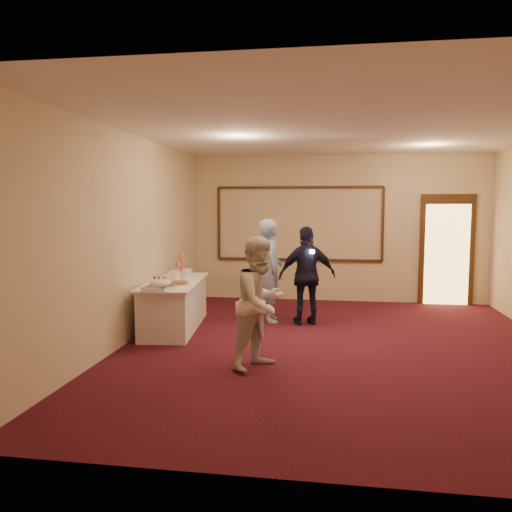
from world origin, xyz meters
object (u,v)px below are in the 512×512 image
(buffet_table, at_px, (175,305))
(guest, at_px, (307,276))
(man, at_px, (270,271))
(cupcake_stand, at_px, (180,266))
(plate_stack_b, at_px, (187,273))
(plate_stack_a, at_px, (175,275))
(woman, at_px, (261,303))
(pavlova_tray, at_px, (160,285))
(tart, at_px, (180,283))

(buffet_table, bearing_deg, guest, 16.12)
(buffet_table, bearing_deg, man, 26.72)
(cupcake_stand, relative_size, plate_stack_b, 2.24)
(plate_stack_a, xyz_separation_m, woman, (1.66, -1.82, -0.05))
(buffet_table, xyz_separation_m, pavlova_tray, (0.09, -0.90, 0.46))
(man, relative_size, woman, 1.09)
(man, relative_size, guest, 1.07)
(tart, bearing_deg, buffet_table, 119.05)
(cupcake_stand, relative_size, woman, 0.25)
(buffet_table, height_order, plate_stack_a, plate_stack_a)
(pavlova_tray, relative_size, man, 0.31)
(plate_stack_b, height_order, guest, guest)
(plate_stack_b, height_order, woman, woman)
(cupcake_stand, bearing_deg, plate_stack_a, -79.89)
(tart, bearing_deg, cupcake_stand, 106.62)
(cupcake_stand, distance_m, tart, 1.21)
(buffet_table, bearing_deg, woman, -46.29)
(buffet_table, height_order, tart, tart)
(pavlova_tray, xyz_separation_m, guest, (2.00, 1.50, -0.03))
(plate_stack_b, xyz_separation_m, tart, (0.11, -0.75, -0.05))
(plate_stack_a, bearing_deg, tart, -64.66)
(plate_stack_b, distance_m, woman, 2.61)
(pavlova_tray, distance_m, tart, 0.55)
(pavlova_tray, height_order, man, man)
(man, bearing_deg, guest, -115.46)
(cupcake_stand, distance_m, man, 1.60)
(cupcake_stand, height_order, guest, guest)
(cupcake_stand, bearing_deg, woman, -54.58)
(pavlova_tray, bearing_deg, cupcake_stand, 97.62)
(tart, bearing_deg, plate_stack_b, 98.24)
(buffet_table, xyz_separation_m, guest, (2.09, 0.60, 0.43))
(woman, distance_m, guest, 2.36)
(pavlova_tray, bearing_deg, guest, 36.88)
(pavlova_tray, bearing_deg, man, 49.94)
(cupcake_stand, bearing_deg, pavlova_tray, -82.38)
(woman, height_order, guest, guest)
(buffet_table, bearing_deg, cupcake_stand, 100.12)
(plate_stack_a, relative_size, tart, 0.63)
(cupcake_stand, height_order, plate_stack_b, cupcake_stand)
(tart, relative_size, woman, 0.18)
(guest, bearing_deg, cupcake_stand, -22.31)
(cupcake_stand, bearing_deg, tart, -73.38)
(pavlova_tray, bearing_deg, plate_stack_b, 89.54)
(cupcake_stand, distance_m, woman, 3.08)
(buffet_table, bearing_deg, plate_stack_b, 76.10)
(pavlova_tray, relative_size, plate_stack_b, 3.07)
(cupcake_stand, relative_size, guest, 0.24)
(buffet_table, height_order, pavlova_tray, pavlova_tray)
(tart, xyz_separation_m, woman, (1.44, -1.35, 0.00))
(plate_stack_b, distance_m, guest, 2.00)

